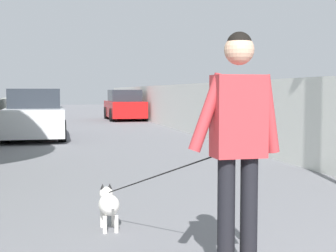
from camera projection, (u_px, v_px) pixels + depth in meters
The scene contains 6 objects.
ground_plane at pixel (105, 139), 14.99m from camera, with size 80.00×80.00×0.00m, color slate.
fence_right at pixel (228, 113), 13.74m from camera, with size 48.00×0.30×1.73m, color silver.
person_skateboarder at pixel (238, 134), 3.58m from camera, with size 0.22×0.71×1.81m.
dog at pixel (109, 204), 5.18m from camera, with size 2.07×0.87×1.06m.
car_near at pixel (35, 115), 15.18m from camera, with size 4.24×1.80×1.54m.
car_far at pixel (125, 106), 25.02m from camera, with size 3.87×1.80×1.54m.
Camera 1 is at (-0.96, 1.61, 1.46)m, focal length 52.29 mm.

